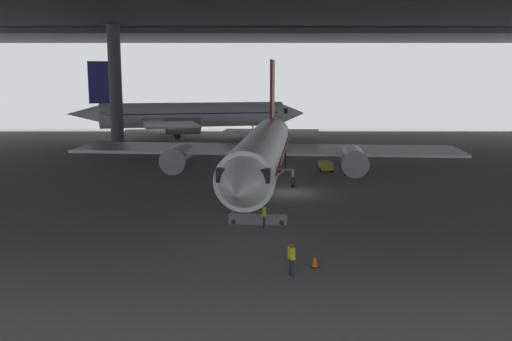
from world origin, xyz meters
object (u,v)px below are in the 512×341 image
object	(u,v)px
airplane_main	(261,151)
traffic_cone_orange	(313,261)
crew_worker_near_nose	(289,257)
boarding_stairs	(257,211)
crew_worker_by_stairs	(262,214)
baggage_tug	(323,165)
airplane_distant	(187,115)

from	to	relation	value
airplane_main	traffic_cone_orange	bearing A→B (deg)	-82.72
crew_worker_near_nose	boarding_stairs	bearing A→B (deg)	98.29
crew_worker_by_stairs	baggage_tug	distance (m)	21.98
crew_worker_by_stairs	crew_worker_near_nose	bearing A→B (deg)	-82.02
airplane_main	traffic_cone_orange	distance (m)	18.44
baggage_tug	crew_worker_by_stairs	bearing A→B (deg)	-106.79
baggage_tug	traffic_cone_orange	bearing A→B (deg)	-98.08
airplane_distant	baggage_tug	distance (m)	35.28
boarding_stairs	traffic_cone_orange	distance (m)	8.96
boarding_stairs	airplane_distant	world-z (taller)	airplane_distant
airplane_main	boarding_stairs	world-z (taller)	airplane_main
crew_worker_by_stairs	airplane_distant	bearing A→B (deg)	101.61
crew_worker_by_stairs	airplane_distant	xyz separation A→B (m)	(-10.65, 51.82, 2.55)
crew_worker_near_nose	airplane_distant	xyz separation A→B (m)	(-11.79, 60.01, 2.53)
airplane_distant	traffic_cone_orange	xyz separation A→B (m)	(13.01, -58.86, -3.15)
airplane_main	airplane_distant	bearing A→B (deg)	104.70
traffic_cone_orange	crew_worker_near_nose	bearing A→B (deg)	-136.55
boarding_stairs	baggage_tug	xyz separation A→B (m)	(6.62, 19.52, -0.19)
airplane_distant	traffic_cone_orange	world-z (taller)	airplane_distant
crew_worker_by_stairs	traffic_cone_orange	distance (m)	7.45
crew_worker_near_nose	traffic_cone_orange	world-z (taller)	crew_worker_near_nose
airplane_main	traffic_cone_orange	xyz separation A→B (m)	(2.30, -18.04, -3.03)
boarding_stairs	crew_worker_by_stairs	bearing A→B (deg)	-80.03
crew_worker_near_nose	crew_worker_by_stairs	world-z (taller)	crew_worker_near_nose
airplane_distant	baggage_tug	bearing A→B (deg)	-61.09
boarding_stairs	crew_worker_near_nose	xyz separation A→B (m)	(1.41, -9.71, 0.19)
boarding_stairs	traffic_cone_orange	xyz separation A→B (m)	(2.63, -8.56, -0.43)
crew_worker_near_nose	traffic_cone_orange	xyz separation A→B (m)	(1.22, 1.15, -0.61)
airplane_main	baggage_tug	xyz separation A→B (m)	(6.29, 10.04, -2.80)
boarding_stairs	airplane_distant	distance (m)	51.43
airplane_distant	baggage_tug	world-z (taller)	airplane_distant
traffic_cone_orange	baggage_tug	xyz separation A→B (m)	(3.98, 28.08, 0.23)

